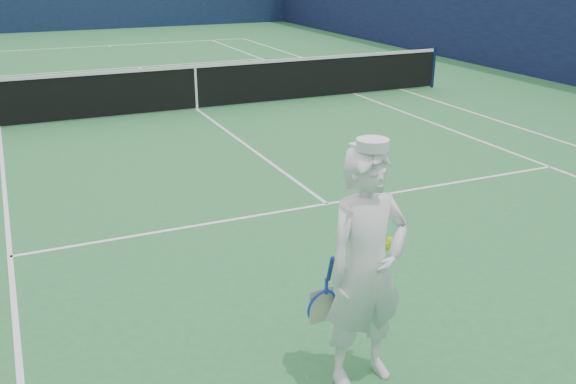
% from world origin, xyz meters
% --- Properties ---
extents(ground, '(80.00, 80.00, 0.00)m').
position_xyz_m(ground, '(0.00, 0.00, 0.00)').
color(ground, '#2B713C').
rests_on(ground, ground).
extents(court_markings, '(11.03, 23.83, 0.01)m').
position_xyz_m(court_markings, '(0.00, 0.00, 0.00)').
color(court_markings, white).
rests_on(court_markings, ground).
extents(windscreen_fence, '(20.12, 36.12, 4.00)m').
position_xyz_m(windscreen_fence, '(0.00, 0.00, 2.00)').
color(windscreen_fence, '#101C3C').
rests_on(windscreen_fence, ground).
extents(tennis_net, '(12.88, 0.09, 1.07)m').
position_xyz_m(tennis_net, '(0.00, 0.00, 0.55)').
color(tennis_net, '#141E4C').
rests_on(tennis_net, ground).
extents(tennis_player, '(0.82, 0.52, 2.03)m').
position_xyz_m(tennis_player, '(-1.53, -9.99, 0.99)').
color(tennis_player, white).
rests_on(tennis_player, ground).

